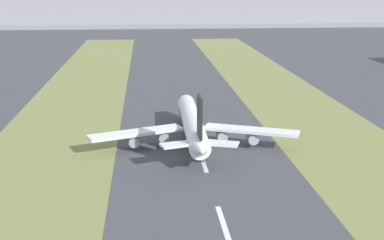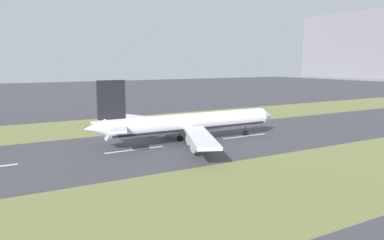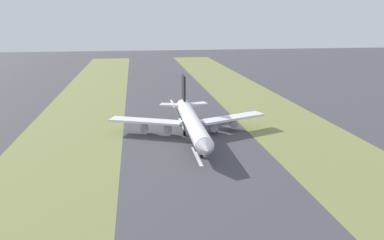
% 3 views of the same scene
% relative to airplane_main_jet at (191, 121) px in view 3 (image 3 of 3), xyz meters
% --- Properties ---
extents(ground_plane, '(800.00, 800.00, 0.00)m').
position_rel_airplane_main_jet_xyz_m(ground_plane, '(1.44, 4.72, -6.02)').
color(ground_plane, '#424247').
extents(grass_median_west, '(40.00, 600.00, 0.01)m').
position_rel_airplane_main_jet_xyz_m(grass_median_west, '(-43.56, 4.72, -6.02)').
color(grass_median_west, olive).
rests_on(grass_median_west, ground).
extents(grass_median_east, '(40.00, 600.00, 0.01)m').
position_rel_airplane_main_jet_xyz_m(grass_median_east, '(46.44, 4.72, -6.02)').
color(grass_median_east, olive).
rests_on(grass_median_east, ground).
extents(centreline_dash_near, '(1.20, 18.00, 0.01)m').
position_rel_airplane_main_jet_xyz_m(centreline_dash_near, '(1.44, -58.09, -6.01)').
color(centreline_dash_near, silver).
rests_on(centreline_dash_near, ground).
extents(centreline_dash_mid, '(1.20, 18.00, 0.01)m').
position_rel_airplane_main_jet_xyz_m(centreline_dash_mid, '(1.44, -18.09, -6.01)').
color(centreline_dash_mid, silver).
rests_on(centreline_dash_mid, ground).
extents(centreline_dash_far, '(1.20, 18.00, 0.01)m').
position_rel_airplane_main_jet_xyz_m(centreline_dash_far, '(1.44, 21.91, -6.01)').
color(centreline_dash_far, silver).
rests_on(centreline_dash_far, ground).
extents(airplane_main_jet, '(64.13, 67.05, 20.20)m').
position_rel_airplane_main_jet_xyz_m(airplane_main_jet, '(0.00, 0.00, 0.00)').
color(airplane_main_jet, white).
rests_on(airplane_main_jet, ground).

